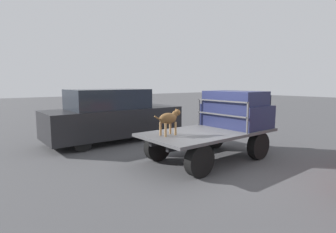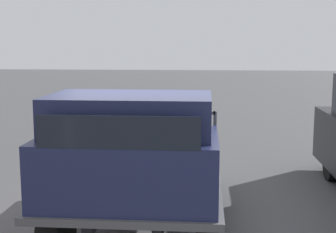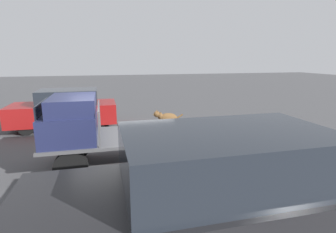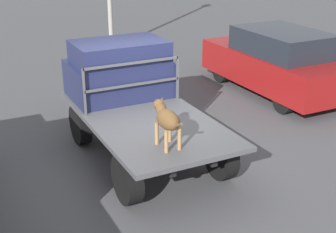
{
  "view_description": "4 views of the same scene",
  "coord_description": "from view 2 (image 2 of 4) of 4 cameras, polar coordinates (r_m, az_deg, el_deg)",
  "views": [
    {
      "loc": [
        -5.52,
        -5.12,
        2.22
      ],
      "look_at": [
        -1.34,
        0.21,
        1.36
      ],
      "focal_mm": 28.0,
      "sensor_mm": 36.0,
      "label": 1
    },
    {
      "loc": [
        6.11,
        0.82,
        2.51
      ],
      "look_at": [
        -1.34,
        0.21,
        1.36
      ],
      "focal_mm": 50.0,
      "sensor_mm": 36.0,
      "label": 2
    },
    {
      "loc": [
        0.39,
        7.06,
        2.94
      ],
      "look_at": [
        -1.34,
        0.21,
        1.36
      ],
      "focal_mm": 28.0,
      "sensor_mm": 36.0,
      "label": 3
    },
    {
      "loc": [
        -7.11,
        3.11,
        3.96
      ],
      "look_at": [
        -1.34,
        0.21,
        1.36
      ],
      "focal_mm": 50.0,
      "sensor_mm": 36.0,
      "label": 4
    }
  ],
  "objects": [
    {
      "name": "flatbed_truck",
      "position": [
        6.45,
        -2.83,
        -8.29
      ],
      "size": [
        3.92,
        2.02,
        0.86
      ],
      "color": "black",
      "rests_on": "ground"
    },
    {
      "name": "truck_cab",
      "position": [
        5.09,
        -4.68,
        -4.01
      ],
      "size": [
        1.33,
        1.9,
        1.12
      ],
      "color": "#1E2347",
      "rests_on": "flatbed_truck"
    },
    {
      "name": "ground_plane",
      "position": [
        6.66,
        -2.79,
        -13.39
      ],
      "size": [
        80.0,
        80.0,
        0.0
      ],
      "primitive_type": "plane",
      "color": "#474749"
    },
    {
      "name": "dog",
      "position": [
        7.52,
        -0.03,
        -0.48
      ],
      "size": [
        0.87,
        0.29,
        0.71
      ],
      "rotation": [
        0.0,
        0.0,
        0.33
      ],
      "color": "#9E7547",
      "rests_on": "flatbed_truck"
    },
    {
      "name": "truck_headboard",
      "position": [
        5.76,
        -3.55,
        -2.09
      ],
      "size": [
        0.04,
        1.9,
        0.86
      ],
      "color": "#4C4C4F",
      "rests_on": "flatbed_truck"
    }
  ]
}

